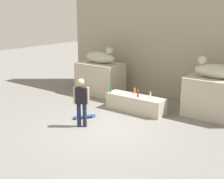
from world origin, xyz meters
TOP-DOWN VIEW (x-y plane):
  - ground_plane at (0.00, 0.00)m, footprint 40.00×40.00m
  - facade_wall at (0.00, 4.86)m, footprint 10.51×0.60m
  - pedestal_left at (-2.66, 3.22)m, footprint 2.09×1.29m
  - pedestal_right at (2.66, 3.22)m, footprint 2.09×1.29m
  - statue_reclining_left at (-2.63, 3.22)m, footprint 1.61×0.58m
  - statue_reclining_right at (2.63, 3.22)m, footprint 1.63×0.65m
  - ledge_block at (0.00, 2.05)m, footprint 2.37×0.71m
  - skater at (-0.65, -0.35)m, footprint 0.48×0.35m
  - skateboard at (-1.11, 0.30)m, footprint 0.64×0.76m
  - bottle_red at (0.18, 1.92)m, footprint 0.07×0.07m
  - bottle_orange at (-0.19, 2.29)m, footprint 0.07×0.07m
  - bottle_clear at (0.66, 2.02)m, footprint 0.07×0.07m
  - bottle_green at (-1.05, 1.86)m, footprint 0.07×0.07m

SIDE VIEW (x-z plane):
  - ground_plane at x=0.00m, z-range 0.00..0.00m
  - skateboard at x=-1.11m, z-range 0.02..0.10m
  - ledge_block at x=0.00m, z-range 0.00..0.63m
  - pedestal_left at x=-2.66m, z-range 0.00..1.46m
  - pedestal_right at x=2.66m, z-range 0.00..1.46m
  - bottle_orange at x=-0.19m, z-range 0.61..0.88m
  - bottle_red at x=0.18m, z-range 0.61..0.89m
  - bottle_clear at x=0.66m, z-range 0.61..0.90m
  - bottle_green at x=-1.05m, z-range 0.61..0.91m
  - skater at x=-0.65m, z-range 0.09..1.76m
  - statue_reclining_left at x=-2.63m, z-range 1.36..2.13m
  - statue_reclining_right at x=2.63m, z-range 1.36..2.13m
  - facade_wall at x=0.00m, z-range 0.00..6.17m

